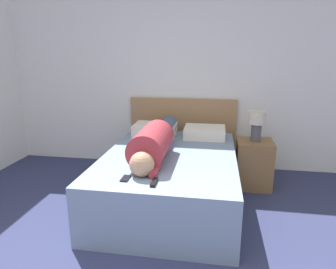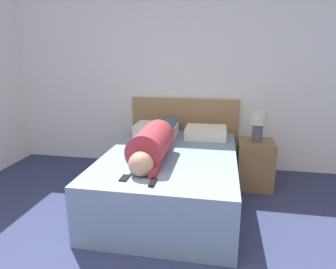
# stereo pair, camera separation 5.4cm
# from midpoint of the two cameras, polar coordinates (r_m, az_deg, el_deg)

# --- Properties ---
(wall_back) EXTENTS (5.97, 0.06, 2.60)m
(wall_back) POSITION_cam_midpoint_polar(r_m,az_deg,el_deg) (4.23, 1.06, 11.29)
(wall_back) COLOR white
(wall_back) RESTS_ON ground_plane
(bed) EXTENTS (1.38, 1.95, 0.56)m
(bed) POSITION_cam_midpoint_polar(r_m,az_deg,el_deg) (3.29, -0.06, -8.25)
(bed) COLOR #7589A8
(bed) RESTS_ON ground_plane
(headboard) EXTENTS (1.50, 0.04, 0.98)m
(headboard) POSITION_cam_midpoint_polar(r_m,az_deg,el_deg) (4.28, 2.39, 0.33)
(headboard) COLOR #A37A51
(headboard) RESTS_ON ground_plane
(nightstand) EXTENTS (0.42, 0.42, 0.58)m
(nightstand) POSITION_cam_midpoint_polar(r_m,az_deg,el_deg) (3.80, 15.59, -5.38)
(nightstand) COLOR brown
(nightstand) RESTS_ON ground_plane
(table_lamp) EXTENTS (0.20, 0.20, 0.36)m
(table_lamp) POSITION_cam_midpoint_polar(r_m,az_deg,el_deg) (3.66, 16.16, 2.20)
(table_lamp) COLOR #4C4C51
(table_lamp) RESTS_ON nightstand
(person_lying) EXTENTS (0.34, 1.67, 0.34)m
(person_lying) POSITION_cam_midpoint_polar(r_m,az_deg,el_deg) (3.13, -2.86, -1.23)
(person_lying) COLOR tan
(person_lying) RESTS_ON bed
(pillow_near_headboard) EXTENTS (0.53, 0.40, 0.15)m
(pillow_near_headboard) POSITION_cam_midpoint_polar(r_m,az_deg,el_deg) (3.88, -2.86, 0.92)
(pillow_near_headboard) COLOR silver
(pillow_near_headboard) RESTS_ON bed
(pillow_second) EXTENTS (0.51, 0.40, 0.14)m
(pillow_second) POSITION_cam_midpoint_polar(r_m,az_deg,el_deg) (3.80, 6.60, 0.42)
(pillow_second) COLOR silver
(pillow_second) RESTS_ON bed
(tv_remote) EXTENTS (0.04, 0.15, 0.02)m
(tv_remote) POSITION_cam_midpoint_polar(r_m,az_deg,el_deg) (2.48, -3.30, -9.09)
(tv_remote) COLOR black
(tv_remote) RESTS_ON bed
(cell_phone) EXTENTS (0.06, 0.13, 0.01)m
(cell_phone) POSITION_cam_midpoint_polar(r_m,az_deg,el_deg) (2.59, -8.68, -8.26)
(cell_phone) COLOR black
(cell_phone) RESTS_ON bed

